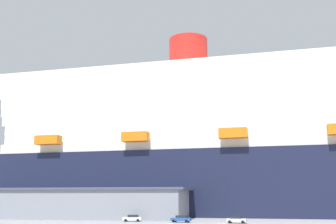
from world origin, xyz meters
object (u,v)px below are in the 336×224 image
Objects in this scene: parked_car_silver_sedan at (237,219)px; parked_car_white_van at (132,218)px; cruise_ship at (276,153)px; parked_car_blue_suv at (181,219)px.

parked_car_white_van is at bearing 175.42° from parked_car_silver_sedan.
cruise_ship is 50.15m from parked_car_blue_suv.
cruise_ship reaches higher than parked_car_white_van.
cruise_ship is at bearing 59.22° from parked_car_blue_suv.
parked_car_silver_sedan and parked_car_white_van have the same top height.
parked_car_blue_suv is (-12.62, 0.99, -0.00)m from parked_car_silver_sedan.
parked_car_silver_sedan is 24.60m from parked_car_white_van.
cruise_ship is 56.09m from parked_car_white_van.
cruise_ship is 53.69× the size of parked_car_white_van.
parked_car_white_van is (-24.52, 1.96, 0.00)m from parked_car_silver_sedan.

